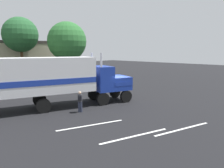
{
  "coord_description": "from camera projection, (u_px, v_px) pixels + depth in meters",
  "views": [
    {
      "loc": [
        -13.62,
        -13.22,
        4.67
      ],
      "look_at": [
        -0.26,
        0.16,
        1.6
      ],
      "focal_mm": 32.89,
      "sensor_mm": 36.0,
      "label": 1
    }
  ],
  "objects": [
    {
      "name": "building_backdrop",
      "position": [
        28.0,
        57.0,
        39.22
      ],
      "size": [
        20.01,
        11.75,
        6.46
      ],
      "color": "#B7AD8C",
      "rests_on": "ground_plane"
    },
    {
      "name": "semi_truck",
      "position": [
        42.0,
        78.0,
        16.23
      ],
      "size": [
        14.21,
        6.87,
        4.5
      ],
      "color": "#193399",
      "rests_on": "ground_plane"
    },
    {
      "name": "lane_stripe_near",
      "position": [
        91.0,
        125.0,
        12.99
      ],
      "size": [
        4.21,
        1.58,
        0.01
      ],
      "primitive_type": "cube",
      "rotation": [
        0.0,
        0.0,
        -0.33
      ],
      "color": "silver",
      "rests_on": "ground_plane"
    },
    {
      "name": "lane_stripe_far",
      "position": [
        183.0,
        129.0,
        12.37
      ],
      "size": [
        4.27,
        1.37,
        0.01
      ],
      "primitive_type": "cube",
      "rotation": [
        0.0,
        0.0,
        -0.28
      ],
      "color": "silver",
      "rests_on": "ground_plane"
    },
    {
      "name": "lane_stripe_mid",
      "position": [
        135.0,
        136.0,
        11.35
      ],
      "size": [
        4.26,
        1.41,
        0.01
      ],
      "primitive_type": "cube",
      "rotation": [
        0.0,
        0.0,
        -0.29
      ],
      "color": "silver",
      "rests_on": "ground_plane"
    },
    {
      "name": "tree_left",
      "position": [
        20.0,
        35.0,
        33.68
      ],
      "size": [
        5.7,
        5.7,
        10.14
      ],
      "color": "brown",
      "rests_on": "ground_plane"
    },
    {
      "name": "person_bystander",
      "position": [
        80.0,
        101.0,
        15.65
      ],
      "size": [
        0.45,
        0.47,
        1.63
      ],
      "color": "#2D3347",
      "rests_on": "ground_plane"
    },
    {
      "name": "tree_right",
      "position": [
        67.0,
        41.0,
        31.64
      ],
      "size": [
        5.98,
        5.98,
        9.1
      ],
      "color": "brown",
      "rests_on": "ground_plane"
    },
    {
      "name": "ground_plane",
      "position": [
        115.0,
        100.0,
        19.48
      ],
      "size": [
        120.0,
        120.0,
        0.0
      ],
      "primitive_type": "plane",
      "color": "black"
    }
  ]
}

